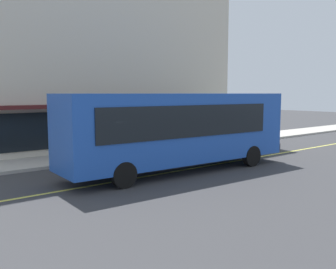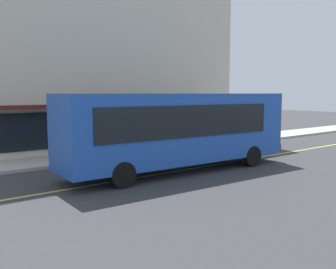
# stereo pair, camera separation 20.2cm
# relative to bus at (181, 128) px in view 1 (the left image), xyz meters

# --- Properties ---
(ground) EXTENTS (120.00, 120.00, 0.00)m
(ground) POSITION_rel_bus_xyz_m (-2.75, 0.10, -1.99)
(ground) COLOR #38383A
(sidewalk) EXTENTS (80.00, 2.96, 0.15)m
(sidewalk) POSITION_rel_bus_xyz_m (-2.75, 5.64, -1.91)
(sidewalk) COLOR #B2ADA3
(sidewalk) RESTS_ON ground
(lane_centre_stripe) EXTENTS (36.00, 0.16, 0.01)m
(lane_centre_stripe) POSITION_rel_bus_xyz_m (-2.75, 0.10, -1.98)
(lane_centre_stripe) COLOR #D8D14C
(lane_centre_stripe) RESTS_ON ground
(storefront_building) EXTENTS (21.15, 10.37, 15.35)m
(storefront_building) POSITION_rel_bus_xyz_m (0.33, 11.99, 5.68)
(storefront_building) COLOR beige
(storefront_building) RESTS_ON ground
(bus) EXTENTS (11.23, 3.00, 3.50)m
(bus) POSITION_rel_bus_xyz_m (0.00, 0.00, 0.00)
(bus) COLOR #1E4CAD
(bus) RESTS_ON ground
(traffic_light) EXTENTS (0.30, 0.52, 3.20)m
(traffic_light) POSITION_rel_bus_xyz_m (2.02, 4.70, 0.55)
(traffic_light) COLOR #2D2D33
(traffic_light) RESTS_ON sidewalk
(car_teal) EXTENTS (4.37, 1.99, 1.52)m
(car_teal) POSITION_rel_bus_xyz_m (7.59, 3.04, -1.24)
(car_teal) COLOR #14666B
(car_teal) RESTS_ON ground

